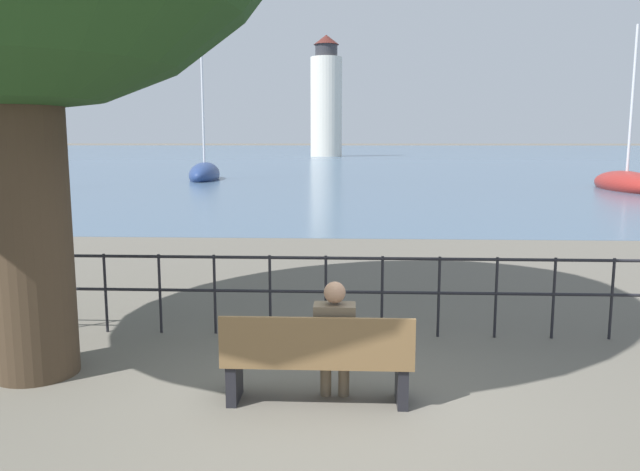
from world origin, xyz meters
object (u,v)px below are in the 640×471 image
object	(u,v)px
sailboat_2	(626,184)
sailboat_1	(205,173)
seated_person_left	(335,336)
park_bench	(317,361)
harbor_lighthouse	(326,101)

from	to	relation	value
sailboat_2	sailboat_1	bearing A→B (deg)	163.24
seated_person_left	sailboat_2	size ratio (longest dim) A/B	0.14
sailboat_1	sailboat_2	size ratio (longest dim) A/B	1.50
park_bench	sailboat_1	bearing A→B (deg)	104.80
sailboat_2	harbor_lighthouse	bearing A→B (deg)	105.50
sailboat_1	harbor_lighthouse	size ratio (longest dim) A/B	0.70
sailboat_2	park_bench	bearing A→B (deg)	-117.80
harbor_lighthouse	park_bench	bearing A→B (deg)	-87.90
seated_person_left	sailboat_2	bearing A→B (deg)	62.00
seated_person_left	sailboat_1	size ratio (longest dim) A/B	0.09
sailboat_2	seated_person_left	bearing A→B (deg)	-117.60
park_bench	seated_person_left	xyz separation A→B (m)	(0.16, 0.08, 0.23)
seated_person_left	harbor_lighthouse	bearing A→B (deg)	92.20
sailboat_1	sailboat_2	world-z (taller)	sailboat_1
park_bench	sailboat_2	bearing A→B (deg)	61.80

